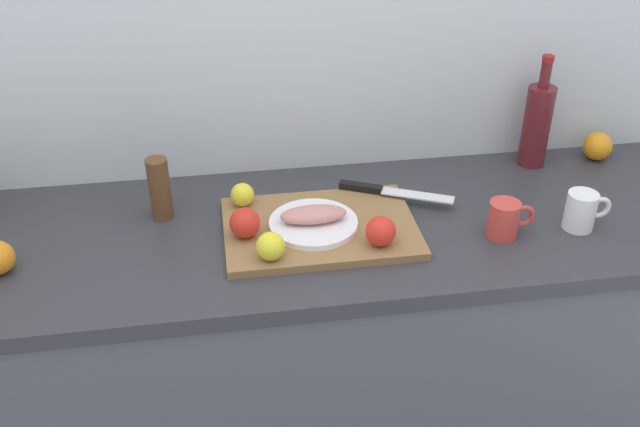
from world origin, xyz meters
TOP-DOWN VIEW (x-y plane):
  - back_wall at (0.00, 0.33)m, footprint 3.20×0.05m
  - kitchen_counter at (0.00, 0.00)m, footprint 2.00×0.60m
  - cutting_board at (-0.03, -0.02)m, footprint 0.45×0.31m
  - white_plate at (-0.05, -0.03)m, footprint 0.21×0.21m
  - fish_fillet at (-0.05, -0.03)m, footprint 0.16×0.07m
  - chef_knife at (0.15, 0.10)m, footprint 0.27×0.15m
  - lemon_0 at (-0.20, 0.09)m, footprint 0.06×0.06m
  - lemon_1 at (-0.16, -0.14)m, footprint 0.06×0.06m
  - tomato_0 at (-0.20, -0.04)m, footprint 0.07×0.07m
  - tomato_1 at (0.09, -0.12)m, footprint 0.07×0.07m
  - wine_bottle at (0.60, 0.23)m, footprint 0.07×0.07m
  - coffee_mug_0 at (0.58, -0.10)m, footprint 0.11×0.07m
  - coffee_mug_1 at (0.39, -0.10)m, footprint 0.11×0.07m
  - orange_0 at (0.79, 0.22)m, footprint 0.08×0.08m
  - pepper_mill at (-0.40, 0.10)m, footprint 0.05×0.05m

SIDE VIEW (x-z plane):
  - kitchen_counter at x=0.00m, z-range 0.00..0.90m
  - cutting_board at x=-0.03m, z-range 0.90..0.92m
  - white_plate at x=-0.05m, z-range 0.92..0.93m
  - chef_knife at x=0.15m, z-range 0.92..0.94m
  - orange_0 at x=0.79m, z-range 0.90..0.98m
  - coffee_mug_1 at x=0.39m, z-range 0.90..0.99m
  - coffee_mug_0 at x=0.58m, z-range 0.90..0.99m
  - lemon_0 at x=-0.20m, z-range 0.92..0.98m
  - lemon_1 at x=-0.16m, z-range 0.92..0.98m
  - fish_fillet at x=-0.05m, z-range 0.94..0.97m
  - tomato_1 at x=0.09m, z-range 0.92..0.99m
  - tomato_0 at x=-0.20m, z-range 0.92..0.99m
  - pepper_mill at x=-0.40m, z-range 0.90..1.06m
  - wine_bottle at x=0.60m, z-range 0.87..1.17m
  - back_wall at x=0.00m, z-range 0.00..2.50m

